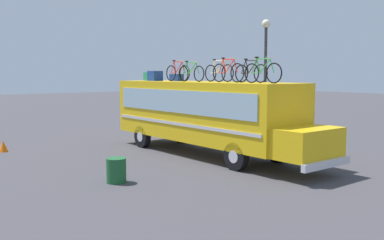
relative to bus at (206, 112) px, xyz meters
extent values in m
plane|color=#423F44|center=(-0.27, 0.00, -1.76)|extent=(120.00, 120.00, 0.00)
cube|color=yellow|center=(-0.27, 0.00, 0.06)|extent=(9.32, 2.46, 2.37)
cube|color=yellow|center=(5.05, 0.00, -0.64)|extent=(1.32, 2.27, 0.97)
cube|color=#99B7C6|center=(-0.27, -1.25, 0.48)|extent=(8.57, 0.04, 0.90)
cube|color=#99B7C6|center=(-0.27, 1.25, 0.48)|extent=(8.57, 0.04, 0.90)
cube|color=silver|center=(-0.27, -1.25, -0.41)|extent=(8.95, 0.03, 0.12)
cube|color=silver|center=(-0.27, 1.25, -0.41)|extent=(8.95, 0.03, 0.12)
cube|color=silver|center=(5.77, 0.00, -1.20)|extent=(0.16, 2.34, 0.24)
cylinder|color=black|center=(2.90, -1.09, -1.27)|extent=(0.98, 0.28, 0.98)
cylinder|color=silver|center=(2.90, -1.09, -1.27)|extent=(0.44, 0.30, 0.44)
cylinder|color=black|center=(2.90, 1.09, -1.27)|extent=(0.98, 0.28, 0.98)
cylinder|color=silver|center=(2.90, 1.09, -1.27)|extent=(0.44, 0.30, 0.44)
cylinder|color=black|center=(-3.16, -1.09, -1.27)|extent=(0.98, 0.28, 0.98)
cylinder|color=silver|center=(-3.16, -1.09, -1.27)|extent=(0.44, 0.30, 0.44)
cylinder|color=black|center=(-3.16, 1.09, -1.27)|extent=(0.98, 0.28, 0.98)
cylinder|color=silver|center=(-3.16, 1.09, -1.27)|extent=(0.44, 0.30, 0.44)
cube|color=#1E7F66|center=(-4.06, 0.05, 1.44)|extent=(0.70, 0.55, 0.40)
cube|color=#193899|center=(-3.26, -0.32, 1.47)|extent=(0.58, 0.50, 0.45)
cube|color=#193899|center=(-2.37, 0.26, 1.40)|extent=(0.66, 0.34, 0.32)
torus|color=black|center=(-2.14, -0.21, 1.60)|extent=(0.70, 0.04, 0.70)
torus|color=black|center=(-1.16, -0.21, 1.60)|extent=(0.70, 0.04, 0.70)
cylinder|color=red|center=(-1.85, -0.21, 1.86)|extent=(0.19, 0.04, 0.50)
cylinder|color=red|center=(-1.56, -0.21, 1.84)|extent=(0.46, 0.04, 0.48)
cylinder|color=red|center=(-1.63, -0.21, 2.09)|extent=(0.59, 0.04, 0.07)
cylinder|color=red|center=(-1.96, -0.21, 1.61)|extent=(0.37, 0.03, 0.05)
cylinder|color=red|center=(-2.04, -0.21, 1.85)|extent=(0.24, 0.03, 0.52)
cylinder|color=red|center=(-1.25, -0.21, 1.83)|extent=(0.21, 0.03, 0.49)
cylinder|color=silver|center=(-1.34, -0.21, 2.12)|extent=(0.03, 0.44, 0.03)
ellipsoid|color=black|center=(-1.93, -0.21, 2.14)|extent=(0.20, 0.08, 0.06)
torus|color=black|center=(-1.14, -0.29, 1.57)|extent=(0.65, 0.04, 0.65)
torus|color=black|center=(-0.11, -0.29, 1.57)|extent=(0.65, 0.04, 0.65)
cylinder|color=green|center=(-0.83, -0.29, 1.82)|extent=(0.20, 0.04, 0.46)
cylinder|color=green|center=(-0.52, -0.29, 1.80)|extent=(0.48, 0.04, 0.45)
cylinder|color=green|center=(-0.60, -0.29, 2.03)|extent=(0.62, 0.04, 0.07)
cylinder|color=green|center=(-0.94, -0.29, 1.58)|extent=(0.39, 0.03, 0.05)
cylinder|color=green|center=(-1.02, -0.29, 1.81)|extent=(0.25, 0.03, 0.49)
cylinder|color=green|center=(-0.20, -0.29, 1.79)|extent=(0.21, 0.03, 0.45)
cylinder|color=silver|center=(-0.29, -0.29, 2.07)|extent=(0.03, 0.44, 0.03)
ellipsoid|color=black|center=(-0.91, -0.29, 2.09)|extent=(0.20, 0.08, 0.06)
torus|color=black|center=(-0.13, 0.35, 1.60)|extent=(0.70, 0.04, 0.70)
torus|color=black|center=(0.89, 0.35, 1.60)|extent=(0.70, 0.04, 0.70)
cylinder|color=white|center=(0.18, 0.35, 1.86)|extent=(0.20, 0.04, 0.50)
cylinder|color=white|center=(0.48, 0.35, 1.84)|extent=(0.47, 0.04, 0.48)
cylinder|color=white|center=(0.40, 0.35, 2.09)|extent=(0.61, 0.04, 0.07)
cylinder|color=white|center=(0.07, 0.35, 1.61)|extent=(0.39, 0.03, 0.05)
cylinder|color=white|center=(-0.02, 0.35, 1.85)|extent=(0.25, 0.03, 0.52)
cylinder|color=white|center=(0.80, 0.35, 1.83)|extent=(0.21, 0.03, 0.49)
cylinder|color=silver|center=(0.71, 0.35, 2.12)|extent=(0.03, 0.44, 0.03)
ellipsoid|color=black|center=(0.10, 0.35, 2.15)|extent=(0.20, 0.08, 0.06)
torus|color=black|center=(0.89, -0.09, 1.61)|extent=(0.72, 0.04, 0.72)
torus|color=black|center=(1.89, -0.09, 1.61)|extent=(0.72, 0.04, 0.72)
cylinder|color=red|center=(1.19, -0.09, 1.88)|extent=(0.19, 0.04, 0.52)
cylinder|color=red|center=(1.49, -0.09, 1.86)|extent=(0.47, 0.04, 0.49)
cylinder|color=red|center=(1.41, -0.09, 2.11)|extent=(0.60, 0.04, 0.07)
cylinder|color=red|center=(1.08, -0.09, 1.62)|extent=(0.38, 0.03, 0.05)
cylinder|color=red|center=(1.00, -0.09, 1.87)|extent=(0.25, 0.03, 0.54)
cylinder|color=red|center=(1.80, -0.09, 1.85)|extent=(0.21, 0.03, 0.50)
cylinder|color=silver|center=(1.71, -0.09, 2.15)|extent=(0.03, 0.44, 0.03)
ellipsoid|color=black|center=(1.11, -0.09, 2.17)|extent=(0.20, 0.08, 0.06)
torus|color=black|center=(1.88, 0.14, 1.58)|extent=(0.67, 0.04, 0.67)
torus|color=black|center=(2.84, 0.14, 1.58)|extent=(0.67, 0.04, 0.67)
cylinder|color=black|center=(2.17, 0.14, 1.83)|extent=(0.19, 0.04, 0.48)
cylinder|color=black|center=(2.45, 0.14, 1.82)|extent=(0.45, 0.04, 0.46)
cylinder|color=black|center=(2.38, 0.14, 2.05)|extent=(0.58, 0.04, 0.07)
cylinder|color=black|center=(2.06, 0.14, 1.59)|extent=(0.36, 0.03, 0.05)
cylinder|color=black|center=(1.99, 0.14, 1.82)|extent=(0.24, 0.03, 0.50)
cylinder|color=black|center=(2.75, 0.14, 1.81)|extent=(0.20, 0.03, 0.46)
cylinder|color=silver|center=(2.66, 0.14, 2.08)|extent=(0.03, 0.44, 0.03)
ellipsoid|color=black|center=(2.09, 0.14, 2.11)|extent=(0.20, 0.08, 0.06)
torus|color=black|center=(2.88, -0.36, 1.59)|extent=(0.69, 0.04, 0.69)
torus|color=black|center=(3.88, -0.36, 1.59)|extent=(0.69, 0.04, 0.69)
cylinder|color=green|center=(3.18, -0.36, 1.85)|extent=(0.20, 0.04, 0.49)
cylinder|color=green|center=(3.48, -0.36, 1.83)|extent=(0.47, 0.04, 0.47)
cylinder|color=green|center=(3.40, -0.36, 2.07)|extent=(0.61, 0.04, 0.07)
cylinder|color=green|center=(3.07, -0.36, 1.60)|extent=(0.38, 0.03, 0.05)
cylinder|color=green|center=(2.99, -0.36, 1.84)|extent=(0.25, 0.03, 0.51)
cylinder|color=green|center=(3.79, -0.36, 1.82)|extent=(0.21, 0.03, 0.48)
cylinder|color=silver|center=(3.70, -0.36, 2.11)|extent=(0.03, 0.44, 0.03)
ellipsoid|color=black|center=(3.10, -0.36, 2.13)|extent=(0.20, 0.08, 0.06)
cylinder|color=#1E592D|center=(1.83, -5.16, -1.38)|extent=(0.60, 0.60, 0.76)
cone|color=orange|center=(-5.91, -6.37, -1.52)|extent=(0.39, 0.39, 0.48)
cylinder|color=#38383D|center=(-0.43, 4.02, 1.01)|extent=(0.14, 0.14, 5.53)
sphere|color=#F2EDCC|center=(-0.43, 4.02, 3.89)|extent=(0.40, 0.40, 0.40)
camera|label=1|loc=(13.49, -11.46, 1.56)|focal=40.62mm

